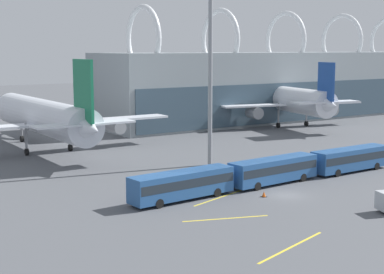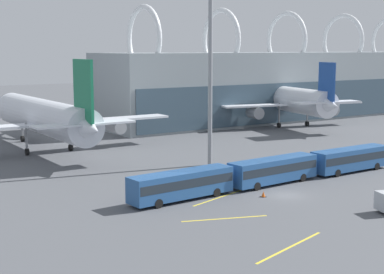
{
  "view_description": "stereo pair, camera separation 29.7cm",
  "coord_description": "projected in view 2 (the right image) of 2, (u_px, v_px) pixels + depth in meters",
  "views": [
    {
      "loc": [
        -44.88,
        -48.3,
        16.48
      ],
      "look_at": [
        1.04,
        20.76,
        4.0
      ],
      "focal_mm": 55.0,
      "sensor_mm": 36.0,
      "label": 1
    },
    {
      "loc": [
        -44.63,
        -48.47,
        16.48
      ],
      "look_at": [
        1.04,
        20.76,
        4.0
      ],
      "focal_mm": 55.0,
      "sensor_mm": 36.0,
      "label": 2
    }
  ],
  "objects": [
    {
      "name": "shuttle_bus_0",
      "position": [
        182.0,
        183.0,
        64.38
      ],
      "size": [
        12.85,
        3.63,
        3.19
      ],
      "rotation": [
        0.0,
        0.0,
        0.07
      ],
      "color": "#285693",
      "rests_on": "ground_plane"
    },
    {
      "name": "ground_plane",
      "position": [
        285.0,
        195.0,
        66.76
      ],
      "size": [
        440.0,
        440.0,
        0.0
      ],
      "primitive_type": "plane",
      "color": "#515459"
    },
    {
      "name": "shuttle_bus_2",
      "position": [
        350.0,
        158.0,
        79.24
      ],
      "size": [
        12.74,
        3.02,
        3.19
      ],
      "rotation": [
        0.0,
        0.0,
        0.02
      ],
      "color": "#285693",
      "rests_on": "ground_plane"
    },
    {
      "name": "lane_stripe_1",
      "position": [
        225.0,
        219.0,
        57.56
      ],
      "size": [
        8.33,
        3.15,
        0.01
      ],
      "primitive_type": "cube",
      "rotation": [
        0.0,
        0.0,
        -0.34
      ],
      "color": "yellow",
      "rests_on": "ground_plane"
    },
    {
      "name": "terminal_building",
      "position": [
        314.0,
        82.0,
        146.5
      ],
      "size": [
        113.19,
        19.79,
        25.36
      ],
      "color": "gray",
      "rests_on": "ground_plane"
    },
    {
      "name": "airliner_at_gate_far",
      "position": [
        291.0,
        100.0,
        124.99
      ],
      "size": [
        32.52,
        34.26,
        13.93
      ],
      "rotation": [
        0.0,
        0.0,
        1.36
      ],
      "color": "silver",
      "rests_on": "ground_plane"
    },
    {
      "name": "lane_stripe_2",
      "position": [
        224.0,
        196.0,
        66.45
      ],
      "size": [
        10.82,
        3.74,
        0.01
      ],
      "primitive_type": "cube",
      "rotation": [
        0.0,
        0.0,
        0.32
      ],
      "color": "yellow",
      "rests_on": "ground_plane"
    },
    {
      "name": "traffic_cone_1",
      "position": [
        263.0,
        194.0,
        65.93
      ],
      "size": [
        0.6,
        0.6,
        0.64
      ],
      "color": "black",
      "rests_on": "ground_plane"
    },
    {
      "name": "airliner_at_gate_near",
      "position": [
        46.0,
        117.0,
        93.82
      ],
      "size": [
        42.28,
        41.06,
        15.08
      ],
      "rotation": [
        0.0,
        0.0,
        1.57
      ],
      "color": "silver",
      "rests_on": "ground_plane"
    },
    {
      "name": "lane_stripe_0",
      "position": [
        290.0,
        247.0,
        49.29
      ],
      "size": [
        9.87,
        3.19,
        0.01
      ],
      "primitive_type": "cube",
      "rotation": [
        0.0,
        0.0,
        0.29
      ],
      "color": "yellow",
      "rests_on": "ground_plane"
    },
    {
      "name": "shuttle_bus_1",
      "position": [
        273.0,
        169.0,
        72.02
      ],
      "size": [
        12.83,
        3.55,
        3.19
      ],
      "rotation": [
        0.0,
        0.0,
        0.06
      ],
      "color": "#285693",
      "rests_on": "ground_plane"
    },
    {
      "name": "floodlight_mast",
      "position": [
        210.0,
        32.0,
        81.34
      ],
      "size": [
        2.46,
        2.46,
        30.51
      ],
      "color": "gray",
      "rests_on": "ground_plane"
    }
  ]
}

